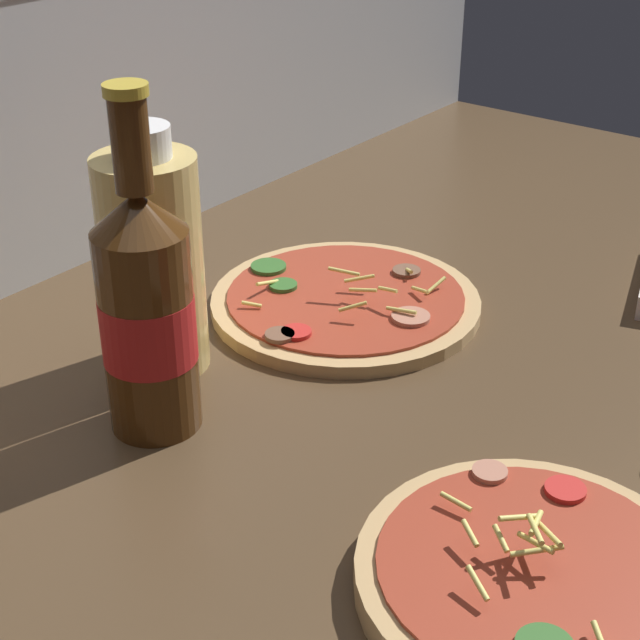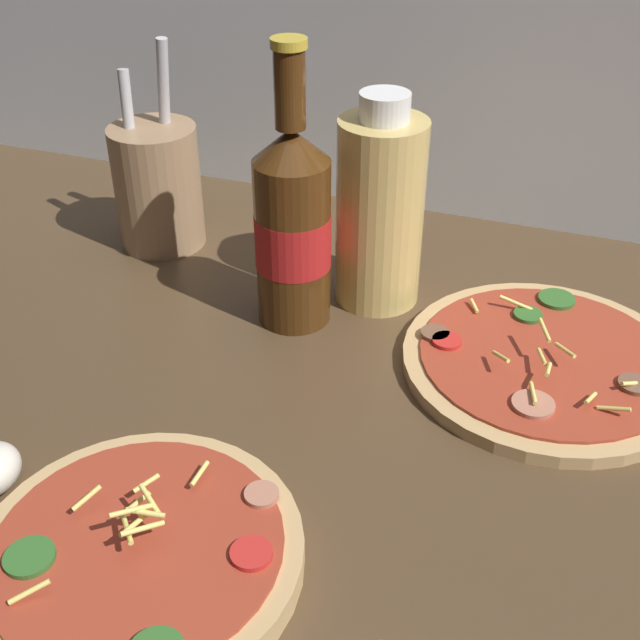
# 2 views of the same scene
# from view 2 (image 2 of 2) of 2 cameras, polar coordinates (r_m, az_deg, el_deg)

# --- Properties ---
(counter_slab) EXTENTS (1.60, 0.90, 0.03)m
(counter_slab) POSITION_cam_2_polar(r_m,az_deg,el_deg) (0.64, 1.98, -10.89)
(counter_slab) COLOR #4C3823
(counter_slab) RESTS_ON ground
(pizza_near) EXTENTS (0.22, 0.22, 0.05)m
(pizza_near) POSITION_cam_2_polar(r_m,az_deg,el_deg) (0.57, -12.68, -15.94)
(pizza_near) COLOR tan
(pizza_near) RESTS_ON counter_slab
(pizza_far) EXTENTS (0.26, 0.26, 0.05)m
(pizza_far) POSITION_cam_2_polar(r_m,az_deg,el_deg) (0.75, 15.74, -2.88)
(pizza_far) COLOR tan
(pizza_far) RESTS_ON counter_slab
(beer_bottle) EXTENTS (0.07, 0.07, 0.27)m
(beer_bottle) POSITION_cam_2_polar(r_m,az_deg,el_deg) (0.74, -1.96, 6.74)
(beer_bottle) COLOR #47280F
(beer_bottle) RESTS_ON counter_slab
(oil_bottle) EXTENTS (0.08, 0.08, 0.21)m
(oil_bottle) POSITION_cam_2_polar(r_m,az_deg,el_deg) (0.78, 4.29, 7.80)
(oil_bottle) COLOR #D6B766
(oil_bottle) RESTS_ON counter_slab
(utensil_crock) EXTENTS (0.10, 0.10, 0.23)m
(utensil_crock) POSITION_cam_2_polar(r_m,az_deg,el_deg) (0.91, -11.47, 9.40)
(utensil_crock) COLOR #9E7A56
(utensil_crock) RESTS_ON counter_slab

